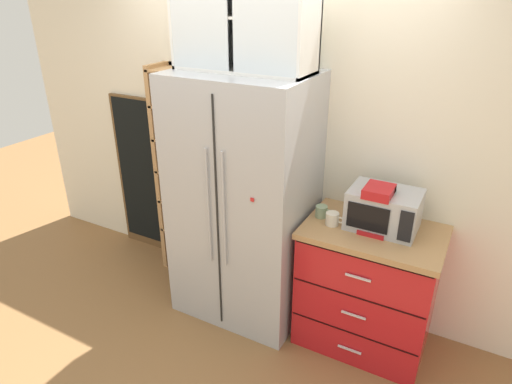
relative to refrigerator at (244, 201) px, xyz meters
name	(u,v)px	position (x,y,z in m)	size (l,w,h in m)	color
ground_plane	(245,302)	(0.00, 0.00, -0.93)	(10.62, 10.62, 0.00)	olive
wall_back_cream	(269,140)	(0.00, 0.40, 0.35)	(4.93, 0.10, 2.55)	silver
refrigerator	(244,201)	(0.00, 0.00, 0.00)	(0.95, 0.72, 1.85)	#ADAFB5
pantry_shelf_column	(187,172)	(-0.72, 0.27, -0.01)	(0.45, 0.30, 1.81)	brown
counter_cabinet	(367,287)	(0.95, 0.06, -0.47)	(0.89, 0.62, 0.92)	red
microwave	(384,210)	(0.98, 0.11, 0.12)	(0.44, 0.33, 0.26)	#ADAFB5
coffee_maker	(378,208)	(0.95, 0.06, 0.15)	(0.17, 0.20, 0.31)	red
mug_sage	(322,211)	(0.58, 0.05, 0.03)	(0.12, 0.08, 0.08)	#8CA37F
mug_cream	(332,219)	(0.68, -0.02, 0.03)	(0.12, 0.09, 0.09)	silver
bottle_clear	(375,217)	(0.95, 0.01, 0.10)	(0.06, 0.06, 0.25)	silver
upper_cabinet	(246,17)	(0.00, 0.05, 1.25)	(0.91, 0.32, 0.66)	silver
chalkboard_menu	(144,176)	(-1.26, 0.33, -0.18)	(0.60, 0.04, 1.48)	brown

